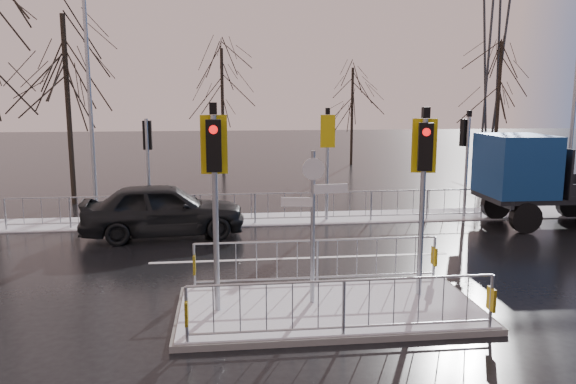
{
  "coord_description": "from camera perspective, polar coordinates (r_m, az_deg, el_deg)",
  "views": [
    {
      "loc": [
        -2.04,
        -10.48,
        4.27
      ],
      "look_at": [
        -0.37,
        3.8,
        1.8
      ],
      "focal_mm": 35.0,
      "sensor_mm": 36.0,
      "label": 1
    }
  ],
  "objects": [
    {
      "name": "street_lamp_left",
      "position": [
        20.46,
        -19.35,
        9.83
      ],
      "size": [
        1.25,
        0.18,
        8.2
      ],
      "color": "#9AA0A8",
      "rests_on": "ground"
    },
    {
      "name": "traffic_island",
      "position": [
        11.37,
        4.09,
        -10.22
      ],
      "size": [
        6.0,
        3.04,
        4.15
      ],
      "color": "#60615C",
      "rests_on": "ground"
    },
    {
      "name": "snow_verge",
      "position": [
        19.65,
        -0.55,
        -2.74
      ],
      "size": [
        30.0,
        2.0,
        0.04
      ],
      "primitive_type": "cube",
      "color": "white",
      "rests_on": "ground"
    },
    {
      "name": "tree_far_c",
      "position": [
        35.34,
        20.69,
        10.55
      ],
      "size": [
        4.0,
        4.0,
        7.55
      ],
      "color": "black",
      "rests_on": "ground"
    },
    {
      "name": "lane_markings",
      "position": [
        11.19,
        4.46,
        -12.68
      ],
      "size": [
        8.0,
        11.38,
        0.01
      ],
      "color": "silver",
      "rests_on": "ground"
    },
    {
      "name": "car_far_lane",
      "position": [
        17.6,
        -12.52,
        -1.74
      ],
      "size": [
        5.09,
        2.49,
        1.67
      ],
      "primitive_type": "imported",
      "rotation": [
        0.0,
        0.0,
        1.68
      ],
      "color": "black",
      "rests_on": "ground"
    },
    {
      "name": "far_kerb_fixtures",
      "position": [
        19.0,
        0.49,
        -0.1
      ],
      "size": [
        18.0,
        0.65,
        3.83
      ],
      "color": "#9AA0A8",
      "rests_on": "ground"
    },
    {
      "name": "pylon_wires",
      "position": [
        45.19,
        19.12,
        17.84
      ],
      "size": [
        70.0,
        2.38,
        19.97
      ],
      "color": "#2D3033",
      "rests_on": "ground"
    },
    {
      "name": "flatbed_truck",
      "position": [
        20.35,
        24.39,
        1.35
      ],
      "size": [
        6.57,
        2.54,
        3.02
      ],
      "color": "black",
      "rests_on": "ground"
    },
    {
      "name": "tree_far_a",
      "position": [
        32.49,
        -6.71,
        10.66
      ],
      "size": [
        3.75,
        3.75,
        7.08
      ],
      "color": "black",
      "rests_on": "ground"
    },
    {
      "name": "tree_near_b",
      "position": [
        23.76,
        -21.62,
        11.19
      ],
      "size": [
        4.0,
        4.0,
        7.55
      ],
      "color": "black",
      "rests_on": "ground"
    },
    {
      "name": "ground",
      "position": [
        11.5,
        4.13,
        -12.07
      ],
      "size": [
        120.0,
        120.0,
        0.0
      ],
      "primitive_type": "plane",
      "color": "black",
      "rests_on": "ground"
    },
    {
      "name": "tree_far_b",
      "position": [
        35.41,
        6.55,
        9.54
      ],
      "size": [
        3.25,
        3.25,
        6.14
      ],
      "color": "black",
      "rests_on": "ground"
    }
  ]
}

